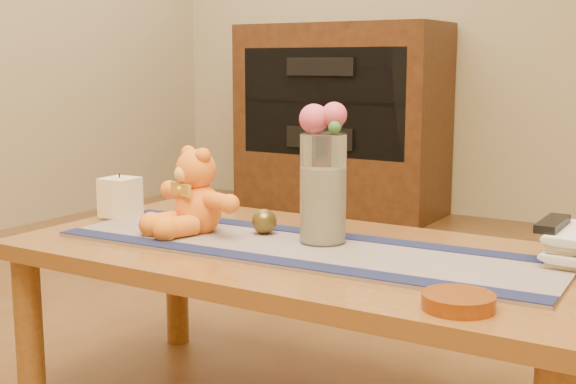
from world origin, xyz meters
The scene contains 28 objects.
coffee_table_top centered at (0.00, 0.00, 0.43)m, with size 1.40×0.70×0.04m, color brown.
table_leg_fl centered at (-0.64, -0.29, 0.21)m, with size 0.07×0.07×0.41m, color brown.
table_leg_bl centered at (-0.64, 0.29, 0.21)m, with size 0.07×0.07×0.41m, color brown.
persian_runner centered at (0.00, -0.02, 0.45)m, with size 1.20×0.35×0.01m, color #1B244D.
runner_border_near centered at (0.00, -0.16, 0.46)m, with size 1.20×0.06×0.00m, color #151A3F.
runner_border_far centered at (-0.01, 0.13, 0.46)m, with size 1.20×0.06×0.00m, color #151A3F.
teddy_bear centered at (-0.31, -0.01, 0.56)m, with size 0.30×0.25×0.20m, color orange, non-canonical shape.
pillar_candle centered at (-0.61, 0.02, 0.51)m, with size 0.09×0.09×0.11m, color #F8E0B7.
candle_wick centered at (-0.61, 0.02, 0.57)m, with size 0.00×0.00×0.01m, color black.
glass_vase centered at (0.02, 0.04, 0.59)m, with size 0.11×0.11×0.26m, color silver.
potpourri_fill centered at (0.02, 0.04, 0.55)m, with size 0.09×0.09×0.18m, color beige.
rose_left centered at (0.00, 0.03, 0.75)m, with size 0.07×0.07×0.07m, color #D84C6C.
rose_right centered at (0.05, 0.05, 0.76)m, with size 0.06×0.06×0.06m, color #D84C6C.
blue_flower_back centered at (0.03, 0.08, 0.75)m, with size 0.04×0.04×0.04m, color #445A93.
blue_flower_side centered at (-0.01, 0.06, 0.74)m, with size 0.04×0.04×0.04m, color #445A93.
leaf_sprig centered at (0.06, 0.02, 0.74)m, with size 0.03×0.03×0.03m, color #33662D.
bronze_ball centered at (-0.15, 0.05, 0.49)m, with size 0.06×0.06×0.06m, color #53451B.
book_bottom centered at (0.52, 0.19, 0.46)m, with size 0.17×0.22×0.02m, color beige.
book_lower centered at (0.53, 0.18, 0.48)m, with size 0.16×0.22×0.02m, color beige.
book_upper centered at (0.52, 0.19, 0.50)m, with size 0.17×0.22×0.02m, color beige.
book_top centered at (0.53, 0.18, 0.52)m, with size 0.16×0.22×0.02m, color beige.
tv_remote centered at (0.52, 0.18, 0.54)m, with size 0.04×0.16×0.02m, color black.
amber_dish centered at (0.46, -0.25, 0.46)m, with size 0.13×0.13×0.03m, color #BF5914.
media_cabinet centered at (-1.20, 2.48, 0.55)m, with size 1.20×0.50×1.10m, color #32190B.
cabinet_cavity centered at (-1.20, 2.25, 0.66)m, with size 1.02×0.03×0.61m, color black.
cabinet_shelf centered at (-1.20, 2.33, 0.66)m, with size 1.02×0.20×0.03m, color #32190B.
stereo_upper centered at (-1.20, 2.35, 0.86)m, with size 0.42×0.28×0.10m, color black.
stereo_lower centered at (-1.20, 2.35, 0.46)m, with size 0.42×0.28×0.12m, color black.
Camera 1 is at (0.88, -1.52, 0.88)m, focal length 47.80 mm.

